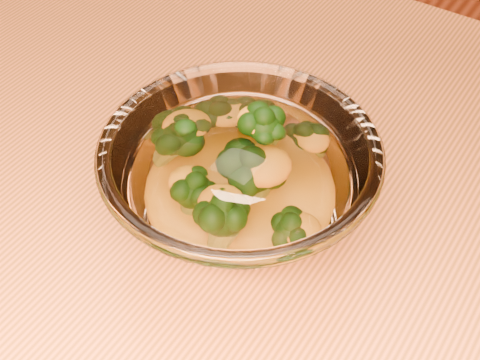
% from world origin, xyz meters
% --- Properties ---
extents(table, '(1.20, 0.80, 0.75)m').
position_xyz_m(table, '(0.00, 0.00, 0.65)').
color(table, '#DA7741').
rests_on(table, ground).
extents(glass_bowl, '(0.21, 0.21, 0.09)m').
position_xyz_m(glass_bowl, '(-0.01, 0.00, 0.80)').
color(glass_bowl, white).
rests_on(glass_bowl, table).
extents(cheese_sauce, '(0.10, 0.10, 0.03)m').
position_xyz_m(cheese_sauce, '(-0.01, 0.00, 0.78)').
color(cheese_sauce, gold).
rests_on(cheese_sauce, glass_bowl).
extents(broccoli_heap, '(0.15, 0.13, 0.07)m').
position_xyz_m(broccoli_heap, '(-0.03, 0.01, 0.81)').
color(broccoli_heap, black).
rests_on(broccoli_heap, cheese_sauce).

